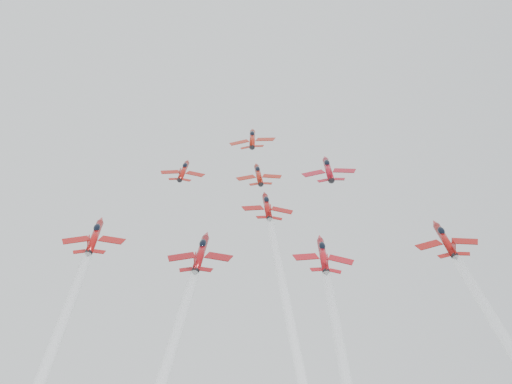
{
  "coord_description": "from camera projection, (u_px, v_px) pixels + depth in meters",
  "views": [
    {
      "loc": [
        -5.82,
        -119.67,
        117.55
      ],
      "look_at": [
        0.0,
        2.0,
        150.32
      ],
      "focal_mm": 50.0,
      "sensor_mm": 36.0,
      "label": 1
    }
  ],
  "objects": [
    {
      "name": "jet_center",
      "position": [
        286.0,
        358.0,
        82.05
      ],
      "size": [
        8.8,
        76.2,
        60.13
      ],
      "rotation": [
        0.67,
        0.05,
        0.08
      ],
      "color": "#9D100F"
    },
    {
      "name": "jet_lead",
      "position": [
        252.0,
        138.0,
        154.06
      ],
      "size": [
        9.98,
        12.15,
        9.63
      ],
      "rotation": [
        0.67,
        -0.1,
        -0.13
      ],
      "color": "#A91E10"
    },
    {
      "name": "jet_row2_left",
      "position": [
        183.0,
        170.0,
        135.51
      ],
      "size": [
        8.47,
        10.32,
        8.17
      ],
      "rotation": [
        0.67,
        0.08,
        -0.06
      ],
      "color": "#A1170F"
    },
    {
      "name": "jet_row2_right",
      "position": [
        328.0,
        169.0,
        138.49
      ],
      "size": [
        10.46,
        12.74,
        10.09
      ],
      "rotation": [
        0.67,
        -0.08,
        -0.1
      ],
      "color": "#A60F20"
    },
    {
      "name": "jet_row2_center",
      "position": [
        259.0,
        174.0,
        134.8
      ],
      "size": [
        8.64,
        10.52,
        8.33
      ],
      "rotation": [
        0.67,
        -0.07,
        0.0
      ],
      "color": "#A21C0F"
    }
  ]
}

